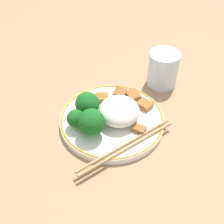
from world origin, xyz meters
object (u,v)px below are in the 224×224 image
object	(u,v)px
broccoli_back_left	(87,104)
broccoli_back_center	(76,119)
broccoli_back_right	(91,122)
drinking_glass	(163,69)
plate	(112,120)
chopsticks	(126,146)

from	to	relation	value
broccoli_back_left	broccoli_back_center	xyz separation A→B (m)	(-0.02, -0.04, -0.01)
broccoli_back_left	broccoli_back_right	distance (m)	0.06
broccoli_back_center	drinking_glass	distance (m)	0.27
plate	broccoli_back_center	xyz separation A→B (m)	(-0.08, -0.03, 0.03)
broccoli_back_left	broccoli_back_center	world-z (taller)	broccoli_back_left
broccoli_back_right	broccoli_back_left	bearing A→B (deg)	107.11
broccoli_back_center	drinking_glass	bearing A→B (deg)	45.42
broccoli_back_right	drinking_glass	xyz separation A→B (m)	(0.15, 0.21, -0.01)
plate	broccoli_back_left	world-z (taller)	broccoli_back_left
broccoli_back_right	plate	bearing A→B (deg)	54.02
broccoli_back_center	broccoli_back_right	distance (m)	0.04
broccoli_back_right	chopsticks	size ratio (longest dim) A/B	0.35
plate	chopsticks	world-z (taller)	chopsticks
broccoli_back_center	drinking_glass	world-z (taller)	drinking_glass
chopsticks	broccoli_back_center	bearing A→B (deg)	157.42
chopsticks	drinking_glass	size ratio (longest dim) A/B	2.10
broccoli_back_left	chopsticks	xyz separation A→B (m)	(0.09, -0.09, -0.03)
plate	drinking_glass	xyz separation A→B (m)	(0.12, 0.16, 0.04)
plate	broccoli_back_center	bearing A→B (deg)	-155.59
broccoli_back_left	broccoli_back_center	bearing A→B (deg)	-115.23
plate	drinking_glass	size ratio (longest dim) A/B	2.59
broccoli_back_right	drinking_glass	world-z (taller)	drinking_glass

